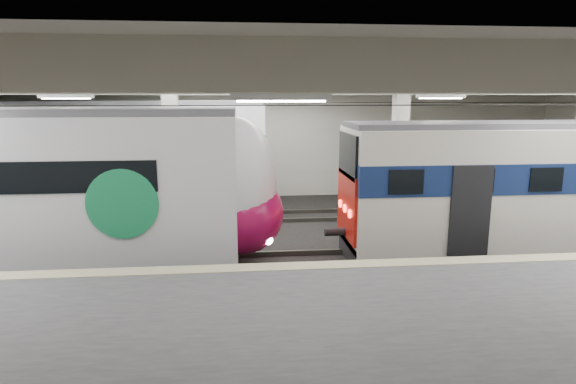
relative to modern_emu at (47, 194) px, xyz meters
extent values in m
cube|color=black|center=(6.06, 0.00, -2.33)|extent=(36.00, 24.00, 0.10)
cube|color=silver|center=(6.06, 0.00, 3.27)|extent=(36.00, 24.00, 0.20)
cube|color=beige|center=(6.06, 10.00, 0.47)|extent=(30.00, 0.10, 5.50)
cube|color=beige|center=(6.06, -10.00, 0.47)|extent=(30.00, 0.10, 5.50)
cube|color=#4D4C4F|center=(6.06, -6.50, -1.73)|extent=(30.00, 7.00, 1.10)
cube|color=beige|center=(6.06, -3.25, -1.17)|extent=(30.00, 0.50, 0.02)
cube|color=beige|center=(3.06, 3.00, 0.47)|extent=(0.50, 0.50, 5.50)
cube|color=beige|center=(11.06, 3.00, 0.47)|extent=(0.50, 0.50, 5.50)
cube|color=beige|center=(6.06, 0.00, 2.97)|extent=(30.00, 18.00, 0.50)
cube|color=#59544C|center=(6.06, 0.00, -2.20)|extent=(30.00, 1.52, 0.16)
cube|color=#59544C|center=(6.06, 5.50, -2.20)|extent=(30.00, 1.52, 0.16)
cylinder|color=black|center=(6.06, 0.00, 2.42)|extent=(30.00, 0.03, 0.03)
cylinder|color=black|center=(6.06, 5.50, 2.42)|extent=(30.00, 0.03, 0.03)
cube|color=white|center=(6.06, -2.00, 2.64)|extent=(26.00, 8.40, 0.12)
ellipsoid|color=white|center=(5.27, 0.00, 0.19)|extent=(2.32, 2.87, 3.86)
ellipsoid|color=#A30D45|center=(5.39, 0.00, -0.68)|extent=(2.46, 2.93, 2.36)
cylinder|color=#1A9456|center=(2.38, -1.49, -0.01)|extent=(1.82, 0.06, 1.82)
cube|color=black|center=(-1.29, 0.00, -1.93)|extent=(13.12, 2.05, 0.70)
cube|color=silver|center=(14.78, 0.00, -0.01)|extent=(12.45, 2.73, 3.54)
cube|color=navy|center=(14.78, 0.00, 0.42)|extent=(12.49, 2.79, 0.86)
cube|color=#AA140B|center=(8.52, 0.00, -0.50)|extent=(0.08, 2.32, 1.95)
cube|color=black|center=(8.52, 0.00, 0.98)|extent=(0.08, 2.18, 1.28)
cube|color=#4C4C51|center=(14.78, 0.00, 1.84)|extent=(12.45, 2.13, 0.16)
cube|color=black|center=(14.78, 0.00, -1.93)|extent=(12.45, 1.91, 0.70)
cube|color=white|center=(-1.28, 5.50, 0.27)|extent=(15.20, 3.78, 4.09)
cube|color=#1A9456|center=(-1.28, 5.50, 0.80)|extent=(15.24, 3.84, 0.86)
cube|color=#4C4C51|center=(-1.28, 5.50, 2.42)|extent=(15.17, 3.24, 0.16)
cube|color=black|center=(-1.28, 5.50, -1.98)|extent=(15.18, 3.46, 0.60)
camera|label=1|loc=(5.42, -13.73, 2.69)|focal=30.00mm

